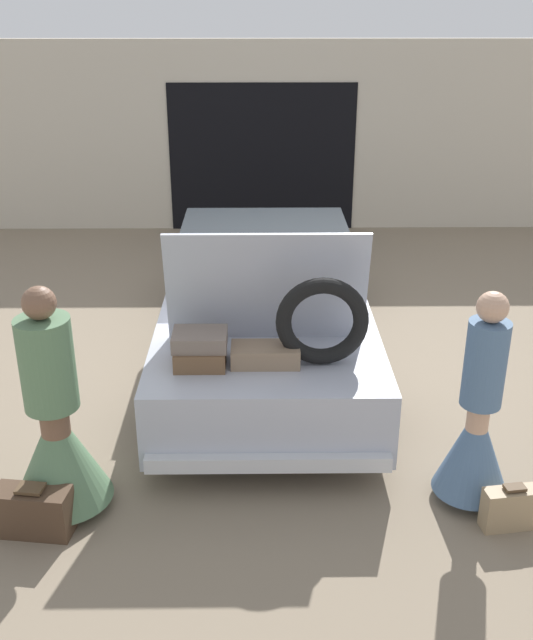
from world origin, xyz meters
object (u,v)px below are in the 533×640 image
at_px(suitcase_beside_left_person, 34,511).
at_px(suitcase_beside_right_person, 511,508).
at_px(person_right, 476,429).
at_px(person_left, 57,435).
at_px(car, 265,301).

height_order(suitcase_beside_left_person, suitcase_beside_right_person, suitcase_beside_left_person).
distance_m(person_right, suitcase_beside_left_person, 3.14).
bearing_deg(suitcase_beside_left_person, person_left, 65.55).
bearing_deg(suitcase_beside_left_person, person_right, 6.55).
bearing_deg(suitcase_beside_right_person, car, 121.53).
bearing_deg(suitcase_beside_right_person, person_right, 121.13).
xyz_separation_m(car, person_left, (-1.48, -2.47, 0.02)).
bearing_deg(car, person_left, -120.96).
distance_m(suitcase_beside_left_person, suitcase_beside_right_person, 3.30).
height_order(person_left, suitcase_beside_left_person, person_left).
bearing_deg(person_left, suitcase_beside_left_person, -35.55).
xyz_separation_m(person_right, suitcase_beside_left_person, (-3.09, -0.36, -0.41)).
relative_size(person_left, person_right, 1.05).
distance_m(person_left, suitcase_beside_left_person, 0.54).
xyz_separation_m(car, person_right, (1.48, -2.41, 0.01)).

